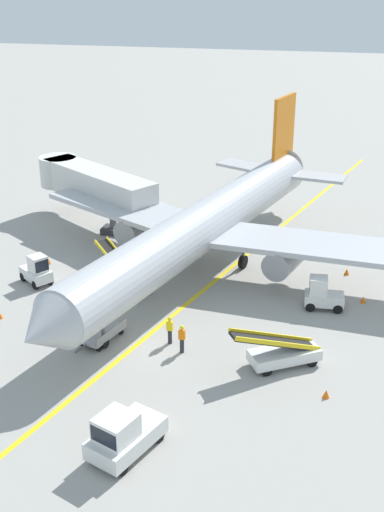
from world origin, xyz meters
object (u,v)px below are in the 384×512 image
object	(u,v)px
ground_crew_marshaller	(170,329)
safety_cone_tail_area	(326,394)
pushback_tug	(123,435)
safety_cone_nose_left	(48,261)
safety_cone_nose_right	(363,299)
baggage_tug_near_wing	(322,295)
safety_cone_wingtip_left	(347,272)
belt_loader_forward_hold	(124,277)
airliner	(206,224)
baggage_tug_by_cargo_door	(37,271)
belt_loader_aft_hold	(283,352)
safety_cone_wingtip_right	(0,315)
ground_crew_wing_walker	(182,338)
baggage_cart_loaded	(101,333)
jet_bridge	(88,183)

from	to	relation	value
ground_crew_marshaller	safety_cone_tail_area	bearing A→B (deg)	-18.98
pushback_tug	safety_cone_nose_left	distance (m)	21.36
safety_cone_nose_left	safety_cone_nose_right	distance (m)	22.12
baggage_tug_near_wing	safety_cone_wingtip_left	size ratio (longest dim) A/B	5.71
belt_loader_forward_hold	airliner	bearing A→B (deg)	41.51
baggage_tug_near_wing	belt_loader_forward_hold	bearing A→B (deg)	-178.95
safety_cone_nose_left	baggage_tug_by_cargo_door	bearing A→B (deg)	-77.41
belt_loader_aft_hold	safety_cone_wingtip_right	world-z (taller)	belt_loader_aft_hold
pushback_tug	safety_cone_tail_area	xyz separation A→B (m)	(8.38, 6.24, -0.77)
ground_crew_wing_walker	safety_cone_wingtip_right	distance (m)	11.82
baggage_cart_loaded	safety_cone_nose_right	world-z (taller)	baggage_cart_loaded
safety_cone_nose_left	safety_cone_nose_right	bearing A→B (deg)	-1.64
safety_cone_wingtip_right	safety_cone_tail_area	xyz separation A→B (m)	(19.76, -3.33, 0.00)
belt_loader_aft_hold	ground_crew_marshaller	xyz separation A→B (m)	(-6.44, 0.69, 0.13)
baggage_tug_near_wing	safety_cone_nose_left	world-z (taller)	baggage_tug_near_wing
airliner	belt_loader_aft_hold	xyz separation A→B (m)	(6.67, -10.94, -2.64)
pushback_tug	ground_crew_wing_walker	world-z (taller)	pushback_tug
safety_cone_wingtip_right	baggage_cart_loaded	bearing A→B (deg)	-7.26
ground_crew_marshaller	safety_cone_wingtip_right	size ratio (longest dim) A/B	3.86
baggage_tug_by_cargo_door	baggage_tug_near_wing	bearing A→B (deg)	3.27
safety_cone_tail_area	baggage_tug_near_wing	bearing A→B (deg)	95.07
jet_bridge	safety_cone_wingtip_right	distance (m)	16.93
ground_crew_marshaller	ground_crew_wing_walker	size ratio (longest dim) A/B	1.00
belt_loader_forward_hold	ground_crew_marshaller	distance (m)	7.84
baggage_tug_by_cargo_door	ground_crew_marshaller	xyz separation A→B (m)	(10.79, -5.26, -0.02)
belt_loader_forward_hold	safety_cone_wingtip_right	bearing A→B (deg)	-135.44
baggage_tug_by_cargo_door	ground_crew_marshaller	bearing A→B (deg)	-26.00
safety_cone_nose_right	ground_crew_marshaller	bearing A→B (deg)	-144.03
baggage_tug_near_wing	baggage_cart_loaded	distance (m)	13.85
safety_cone_wingtip_right	belt_loader_forward_hold	bearing A→B (deg)	44.56
safety_cone_nose_right	safety_cone_wingtip_right	distance (m)	22.74
baggage_tug_near_wing	baggage_tug_by_cargo_door	size ratio (longest dim) A/B	0.93
belt_loader_aft_hold	baggage_cart_loaded	xyz separation A→B (m)	(-10.34, 0.06, -0.31)
belt_loader_forward_hold	safety_cone_nose_right	size ratio (longest dim) A/B	10.52
jet_bridge	baggage_tug_by_cargo_door	bearing A→B (deg)	-85.66
safety_cone_tail_area	pushback_tug	bearing A→B (deg)	-143.35
baggage_tug_by_cargo_door	baggage_cart_loaded	distance (m)	9.08
safety_cone_wingtip_right	ground_crew_wing_walker	bearing A→B (deg)	-4.96
pushback_tug	safety_cone_nose_right	xyz separation A→B (m)	(10.11, 17.02, -0.77)
ground_crew_wing_walker	safety_cone_wingtip_left	xyz separation A→B (m)	(8.59, 12.48, -0.69)
pushback_tug	baggage_cart_loaded	xyz separation A→B (m)	(-4.42, 8.68, -0.53)
baggage_tug_near_wing	safety_cone_nose_left	bearing A→B (deg)	174.12
pushback_tug	baggage_tug_near_wing	distance (m)	17.37
baggage_tug_by_cargo_door	belt_loader_aft_hold	world-z (taller)	belt_loader_aft_hold
pushback_tug	safety_cone_tail_area	world-z (taller)	pushback_tug
baggage_cart_loaded	ground_crew_wing_walker	distance (m)	4.83
belt_loader_forward_hold	jet_bridge	bearing A→B (deg)	122.12
jet_bridge	baggage_tug_by_cargo_door	world-z (taller)	jet_bridge
baggage_tug_near_wing	safety_cone_wingtip_right	world-z (taller)	baggage_tug_near_wing
baggage_tug_by_cargo_door	belt_loader_forward_hold	distance (m)	5.93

